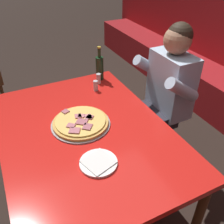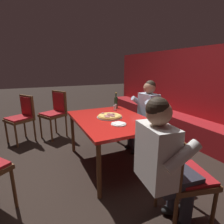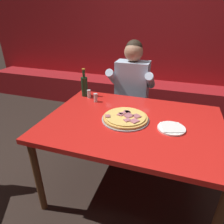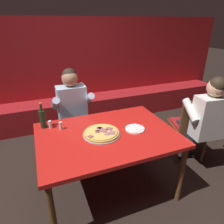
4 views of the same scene
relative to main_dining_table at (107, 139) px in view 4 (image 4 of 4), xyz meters
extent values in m
plane|color=black|center=(0.00, 0.00, -0.68)|extent=(24.00, 24.00, 0.00)
cube|color=#A3191E|center=(0.00, 2.18, 0.27)|extent=(6.80, 0.16, 1.90)
cube|color=#A3191E|center=(0.00, 1.86, -0.45)|extent=(6.46, 0.48, 0.46)
cylinder|color=brown|center=(-0.65, -0.46, -0.32)|extent=(0.06, 0.06, 0.70)
cylinder|color=brown|center=(0.65, -0.46, -0.32)|extent=(0.06, 0.06, 0.70)
cylinder|color=brown|center=(-0.65, 0.46, -0.32)|extent=(0.06, 0.06, 0.70)
cylinder|color=brown|center=(0.65, 0.46, -0.32)|extent=(0.06, 0.06, 0.70)
cube|color=red|center=(0.00, 0.00, 0.05)|extent=(1.43, 1.03, 0.04)
cylinder|color=#9E9EA3|center=(-0.06, 0.00, 0.07)|extent=(0.39, 0.39, 0.01)
cylinder|color=gold|center=(-0.06, 0.00, 0.09)|extent=(0.37, 0.37, 0.02)
cylinder|color=#E5BC5B|center=(-0.06, 0.00, 0.10)|extent=(0.33, 0.33, 0.01)
cube|color=#B76670|center=(-0.03, -0.08, 0.11)|extent=(0.07, 0.07, 0.01)
cube|color=#C6757A|center=(-0.10, 0.02, 0.11)|extent=(0.05, 0.05, 0.01)
cube|color=#A85B66|center=(0.03, 0.01, 0.11)|extent=(0.08, 0.08, 0.01)
cube|color=#A85B66|center=(-0.06, 0.07, 0.11)|extent=(0.06, 0.06, 0.01)
cube|color=#C6757A|center=(-0.07, 0.06, 0.11)|extent=(0.07, 0.06, 0.01)
cube|color=#A85B66|center=(-0.19, -0.06, 0.11)|extent=(0.05, 0.05, 0.01)
cube|color=#B76670|center=(-0.10, 0.00, 0.11)|extent=(0.05, 0.05, 0.01)
cube|color=#A85B66|center=(-0.03, 0.00, 0.11)|extent=(0.09, 0.09, 0.01)
cube|color=#B76670|center=(0.03, -0.07, 0.11)|extent=(0.08, 0.09, 0.01)
cylinder|color=white|center=(0.31, -0.03, 0.08)|extent=(0.21, 0.21, 0.01)
cube|color=white|center=(0.31, -0.03, 0.09)|extent=(0.19, 0.19, 0.01)
cylinder|color=#19381E|center=(-0.60, 0.38, 0.17)|extent=(0.07, 0.07, 0.20)
cylinder|color=#19381E|center=(-0.60, 0.38, 0.31)|extent=(0.03, 0.03, 0.08)
cylinder|color=#B29933|center=(-0.60, 0.38, 0.35)|extent=(0.03, 0.03, 0.01)
cylinder|color=silver|center=(-0.54, 0.34, 0.10)|extent=(0.04, 0.04, 0.07)
cylinder|color=silver|center=(-0.54, 0.34, 0.09)|extent=(0.03, 0.03, 0.04)
cylinder|color=silver|center=(-0.54, 0.34, 0.15)|extent=(0.04, 0.04, 0.01)
cylinder|color=silver|center=(-0.44, 0.27, 0.10)|extent=(0.04, 0.04, 0.07)
cylinder|color=#516B33|center=(-0.44, 0.27, 0.09)|extent=(0.03, 0.03, 0.04)
cylinder|color=silver|center=(-0.44, 0.27, 0.15)|extent=(0.04, 0.04, 0.01)
ellipsoid|color=black|center=(-0.30, 0.53, -0.63)|extent=(0.11, 0.24, 0.09)
ellipsoid|color=black|center=(-0.10, 0.53, -0.63)|extent=(0.11, 0.24, 0.09)
cylinder|color=#282833|center=(-0.30, 0.53, -0.45)|extent=(0.11, 0.11, 0.43)
cylinder|color=#282833|center=(-0.10, 0.53, -0.45)|extent=(0.11, 0.11, 0.43)
cube|color=#282833|center=(-0.20, 0.63, -0.17)|extent=(0.34, 0.40, 0.12)
cube|color=silver|center=(-0.20, 0.83, 0.10)|extent=(0.38, 0.22, 0.52)
cylinder|color=silver|center=(-0.42, 0.75, 0.18)|extent=(0.09, 0.30, 0.25)
cylinder|color=silver|center=(0.02, 0.75, 0.18)|extent=(0.09, 0.30, 0.25)
sphere|color=tan|center=(-0.20, 0.83, 0.47)|extent=(0.21, 0.21, 0.21)
sphere|color=#2D2319|center=(-0.20, 0.85, 0.50)|extent=(0.19, 0.19, 0.19)
cylinder|color=brown|center=(1.50, 0.33, -0.45)|extent=(0.04, 0.04, 0.45)
cylinder|color=brown|center=(1.14, 0.42, -0.45)|extent=(0.04, 0.04, 0.45)
cylinder|color=brown|center=(1.41, -0.04, -0.45)|extent=(0.04, 0.04, 0.45)
cylinder|color=brown|center=(1.04, 0.06, -0.45)|extent=(0.04, 0.04, 0.45)
cube|color=brown|center=(1.27, 0.19, -0.21)|extent=(0.54, 0.54, 0.05)
cube|color=#A3191E|center=(1.27, 0.19, -0.17)|extent=(0.49, 0.49, 0.03)
cube|color=brown|center=(1.22, 0.00, 0.04)|extent=(0.44, 0.15, 0.44)
cube|color=#A3191E|center=(1.23, 0.02, 0.04)|extent=(0.36, 0.11, 0.37)
ellipsoid|color=black|center=(1.38, 0.13, -0.63)|extent=(0.14, 0.25, 0.09)
ellipsoid|color=black|center=(1.18, 0.15, -0.63)|extent=(0.14, 0.25, 0.09)
cylinder|color=#282833|center=(1.38, 0.13, -0.45)|extent=(0.11, 0.11, 0.43)
cylinder|color=#282833|center=(1.18, 0.15, -0.45)|extent=(0.11, 0.11, 0.43)
cube|color=#282833|center=(1.27, 0.04, -0.17)|extent=(0.39, 0.44, 0.12)
cube|color=silver|center=(1.24, -0.16, 0.10)|extent=(0.40, 0.27, 0.52)
cylinder|color=silver|center=(1.47, -0.11, 0.18)|extent=(0.13, 0.31, 0.25)
cylinder|color=silver|center=(1.03, -0.05, 0.18)|extent=(0.13, 0.31, 0.25)
sphere|color=#D6A884|center=(1.24, -0.16, 0.47)|extent=(0.21, 0.21, 0.21)
sphere|color=#2D2319|center=(1.24, -0.17, 0.50)|extent=(0.19, 0.19, 0.19)
camera|label=1|loc=(1.20, -0.39, 1.08)|focal=40.00mm
camera|label=2|loc=(2.30, -1.07, 0.82)|focal=28.00mm
camera|label=3|loc=(0.29, -1.41, 0.87)|focal=32.00mm
camera|label=4|loc=(-0.62, -1.70, 1.14)|focal=32.00mm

